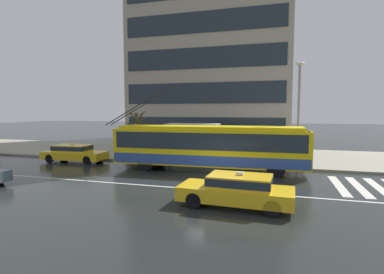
% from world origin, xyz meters
% --- Properties ---
extents(ground_plane, '(160.00, 160.00, 0.00)m').
position_xyz_m(ground_plane, '(0.00, 0.00, 0.00)').
color(ground_plane, '#212525').
extents(sidewalk_slab, '(80.00, 10.00, 0.14)m').
position_xyz_m(sidewalk_slab, '(0.00, 10.00, 0.07)').
color(sidewalk_slab, gray).
rests_on(sidewalk_slab, ground_plane).
extents(crosswalk_stripe_edge_near, '(0.44, 4.40, 0.01)m').
position_xyz_m(crosswalk_stripe_edge_near, '(6.18, 1.50, 0.00)').
color(crosswalk_stripe_edge_near, beige).
rests_on(crosswalk_stripe_edge_near, ground_plane).
extents(crosswalk_stripe_inner_a, '(0.44, 4.40, 0.01)m').
position_xyz_m(crosswalk_stripe_inner_a, '(7.08, 1.50, 0.00)').
color(crosswalk_stripe_inner_a, beige).
rests_on(crosswalk_stripe_inner_a, ground_plane).
extents(crosswalk_stripe_center, '(0.44, 4.40, 0.01)m').
position_xyz_m(crosswalk_stripe_center, '(7.98, 1.50, 0.00)').
color(crosswalk_stripe_center, beige).
rests_on(crosswalk_stripe_center, ground_plane).
extents(lane_centre_line, '(72.00, 0.14, 0.01)m').
position_xyz_m(lane_centre_line, '(0.00, -1.20, 0.00)').
color(lane_centre_line, silver).
rests_on(lane_centre_line, ground_plane).
extents(trolleybus, '(13.08, 2.83, 5.37)m').
position_xyz_m(trolleybus, '(-1.00, 3.40, 1.56)').
color(trolleybus, yellow).
rests_on(trolleybus, ground_plane).
extents(taxi_oncoming_near, '(4.56, 1.97, 1.39)m').
position_xyz_m(taxi_oncoming_near, '(1.66, -3.27, 0.70)').
color(taxi_oncoming_near, yellow).
rests_on(taxi_oncoming_near, ground_plane).
extents(taxi_queued_behind_bus, '(4.73, 1.97, 1.39)m').
position_xyz_m(taxi_queued_behind_bus, '(-11.33, 3.76, 0.70)').
color(taxi_queued_behind_bus, gold).
rests_on(taxi_queued_behind_bus, ground_plane).
extents(bus_shelter, '(4.03, 1.75, 2.65)m').
position_xyz_m(bus_shelter, '(-3.16, 7.41, 2.13)').
color(bus_shelter, gray).
rests_on(bus_shelter, sidewalk_slab).
extents(pedestrian_at_shelter, '(1.38, 1.38, 2.08)m').
position_xyz_m(pedestrian_at_shelter, '(0.75, 5.53, 1.85)').
color(pedestrian_at_shelter, navy).
rests_on(pedestrian_at_shelter, sidewalk_slab).
extents(pedestrian_approaching_curb, '(0.51, 0.51, 1.61)m').
position_xyz_m(pedestrian_approaching_curb, '(0.27, 7.43, 1.08)').
color(pedestrian_approaching_curb, black).
rests_on(pedestrian_approaching_curb, sidewalk_slab).
extents(pedestrian_walking_past, '(1.45, 1.45, 1.96)m').
position_xyz_m(pedestrian_walking_past, '(1.23, 7.60, 1.74)').
color(pedestrian_walking_past, '#2A224C').
rests_on(pedestrian_walking_past, sidewalk_slab).
extents(street_lamp, '(0.60, 0.32, 6.81)m').
position_xyz_m(street_lamp, '(4.42, 6.04, 4.16)').
color(street_lamp, gray).
rests_on(street_lamp, sidewalk_slab).
extents(street_tree_bare, '(1.45, 1.83, 3.62)m').
position_xyz_m(street_tree_bare, '(-7.73, 6.85, 2.17)').
color(street_tree_bare, brown).
rests_on(street_tree_bare, sidewalk_slab).
extents(office_tower_corner_left, '(18.41, 14.50, 25.94)m').
position_xyz_m(office_tower_corner_left, '(-4.65, 22.97, 12.98)').
color(office_tower_corner_left, gray).
rests_on(office_tower_corner_left, ground_plane).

